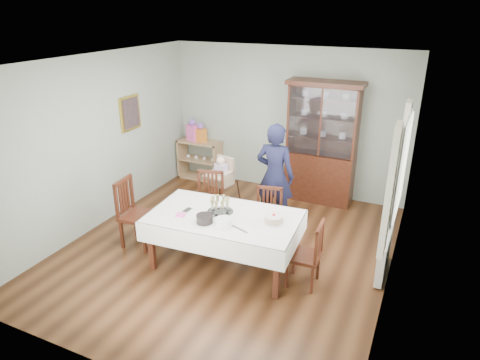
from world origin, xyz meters
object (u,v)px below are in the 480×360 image
Objects in this scene: birthday_cake at (274,219)px; gift_bag_pink at (193,131)px; china_cabinet at (322,141)px; champagne_tray at (220,208)px; sideboard at (200,160)px; chair_far_right at (267,230)px; woman at (275,176)px; chair_far_left at (209,215)px; dining_table at (224,240)px; gift_bag_orange at (201,133)px; high_chair at (221,192)px; chair_end_left at (138,226)px; chair_end_right at (304,266)px.

gift_bag_pink reaches higher than birthday_cake.
china_cabinet reaches higher than champagne_tray.
gift_bag_pink is (-1.95, 2.59, 0.17)m from champagne_tray.
birthday_cake is at bearing -45.12° from sideboard.
chair_far_right is 0.89m from birthday_cake.
woman reaches higher than chair_far_right.
gift_bag_pink reaches higher than chair_far_left.
china_cabinet is at bearing 77.15° from dining_table.
champagne_tray is 0.94× the size of gift_bag_orange.
champagne_tray is at bearing -55.24° from sideboard.
chair_far_left is 1.03m from champagne_tray.
high_chair reaches higher than sideboard.
china_cabinet is 2.69m from champagne_tray.
chair_end_left is 1.43m from champagne_tray.
chair_far_left is 2.20× the size of gift_bag_pink.
dining_table is 2.81m from china_cabinet.
high_chair is (-1.36, -1.25, -0.72)m from china_cabinet.
champagne_tray reaches higher than chair_far_right.
woman is 2.40m from gift_bag_orange.
gift_bag_pink is at bearing 126.95° from champagne_tray.
dining_table is 5.79× the size of champagne_tray.
china_cabinet is 1.34m from woman.
high_chair is at bearing -44.43° from gift_bag_pink.
gift_bag_orange is (-1.09, 1.25, 0.57)m from high_chair.
gift_bag_pink is (-2.70, 2.56, 0.18)m from birthday_cake.
chair_far_left is at bearing -56.97° from sideboard.
gift_bag_orange is at bearing 179.96° from china_cabinet.
gift_bag_pink is (-2.64, 0.00, -0.13)m from china_cabinet.
chair_end_right is (0.52, -2.61, -0.86)m from china_cabinet.
sideboard is at bearing 134.88° from birthday_cake.
gift_bag_pink reaches higher than high_chair.
high_chair is 1.76m from gift_bag_orange.
chair_end_right is 0.86× the size of high_chair.
gift_bag_pink is at bearing -171.68° from sideboard.
chair_end_left is 1.15× the size of chair_end_right.
birthday_cake is 3.59m from gift_bag_orange.
chair_far_right is 2.02× the size of gift_bag_pink.
china_cabinet is 2.43m from chair_far_left.
china_cabinet is 7.75× the size of birthday_cake.
high_chair is (-0.76, 1.39, 0.02)m from dining_table.
gift_bag_pink is at bearing 127.53° from dining_table.
sideboard is 3.66m from birthday_cake.
chair_end_right is 3.18× the size of birthday_cake.
gift_bag_pink is at bearing 128.96° from chair_far_right.
high_chair reaches higher than birthday_cake.
dining_table is 0.46m from champagne_tray.
birthday_cake is (0.32, -0.62, 0.55)m from chair_far_right.
champagne_tray is (1.33, 0.10, 0.52)m from chair_end_left.
china_cabinet is 2.64m from gift_bag_pink.
chair_end_left reaches higher than sideboard.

